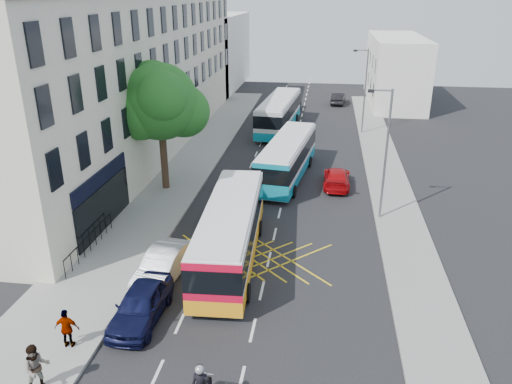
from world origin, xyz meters
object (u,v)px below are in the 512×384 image
(lamp_far, at_px, (364,87))
(bus_mid, at_px, (287,158))
(street_tree, at_px, (160,103))
(distant_car_dark, at_px, (338,98))
(bus_near, at_px, (230,232))
(lamp_near, at_px, (385,148))
(parked_car_silver, at_px, (163,265))
(parked_car_blue, at_px, (141,304))
(bus_far, at_px, (279,113))
(red_hatchback, at_px, (337,178))
(pedestrian_far, at_px, (67,328))
(pedestrian_near, at_px, (37,368))
(distant_car_grey, at_px, (290,106))

(lamp_far, distance_m, bus_mid, 15.23)
(street_tree, bearing_deg, distant_car_dark, 67.60)
(bus_near, bearing_deg, lamp_far, 69.87)
(lamp_near, height_order, parked_car_silver, lamp_near)
(bus_mid, height_order, distant_car_dark, bus_mid)
(parked_car_blue, bearing_deg, bus_far, 86.05)
(lamp_near, bearing_deg, red_hatchback, 115.52)
(pedestrian_far, bearing_deg, lamp_far, -115.59)
(bus_far, bearing_deg, lamp_far, 3.03)
(distant_car_dark, bearing_deg, red_hatchback, 94.92)
(lamp_near, bearing_deg, distant_car_dark, 93.51)
(pedestrian_near, height_order, pedestrian_far, pedestrian_near)
(bus_mid, xyz_separation_m, pedestrian_near, (-6.94, -22.98, -0.51))
(distant_car_dark, bearing_deg, lamp_near, 99.35)
(lamp_near, height_order, bus_near, lamp_near)
(bus_near, xyz_separation_m, red_hatchback, (5.68, 11.61, -0.98))
(bus_mid, xyz_separation_m, distant_car_dark, (4.19, 27.20, -0.90))
(parked_car_silver, relative_size, distant_car_grey, 0.89)
(bus_mid, relative_size, bus_far, 0.93)
(distant_car_dark, relative_size, pedestrian_near, 2.27)
(pedestrian_far, bearing_deg, distant_car_grey, -101.79)
(lamp_far, bearing_deg, pedestrian_near, -109.86)
(bus_mid, bearing_deg, red_hatchback, -10.02)
(bus_mid, height_order, distant_car_grey, bus_mid)
(bus_far, relative_size, parked_car_silver, 2.59)
(lamp_near, xyz_separation_m, lamp_far, (0.00, 20.00, 0.00))
(street_tree, xyz_separation_m, bus_near, (6.50, -9.29, -4.65))
(bus_far, distance_m, red_hatchback, 16.04)
(distant_car_grey, xyz_separation_m, pedestrian_far, (-5.57, -42.71, 0.29))
(bus_far, bearing_deg, lamp_near, -63.16)
(lamp_far, bearing_deg, parked_car_blue, -109.17)
(lamp_near, height_order, red_hatchback, lamp_near)
(bus_far, bearing_deg, distant_car_dark, 70.13)
(bus_far, relative_size, distant_car_dark, 2.75)
(street_tree, height_order, distant_car_grey, street_tree)
(red_hatchback, bearing_deg, bus_far, -67.99)
(bus_far, relative_size, distant_car_grey, 2.30)
(parked_car_silver, distance_m, distant_car_grey, 37.25)
(parked_car_silver, xyz_separation_m, pedestrian_near, (-2.01, -7.96, 0.35))
(parked_car_silver, relative_size, pedestrian_far, 2.68)
(street_tree, bearing_deg, parked_car_silver, -73.02)
(bus_mid, height_order, pedestrian_near, bus_mid)
(lamp_far, bearing_deg, pedestrian_far, -111.23)
(pedestrian_far, bearing_deg, parked_car_blue, -138.32)
(pedestrian_near, bearing_deg, street_tree, 55.79)
(bus_far, distance_m, parked_car_silver, 28.99)
(street_tree, distance_m, lamp_far, 22.57)
(lamp_near, bearing_deg, parked_car_blue, -132.94)
(street_tree, height_order, bus_near, street_tree)
(parked_car_silver, bearing_deg, bus_far, 90.59)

